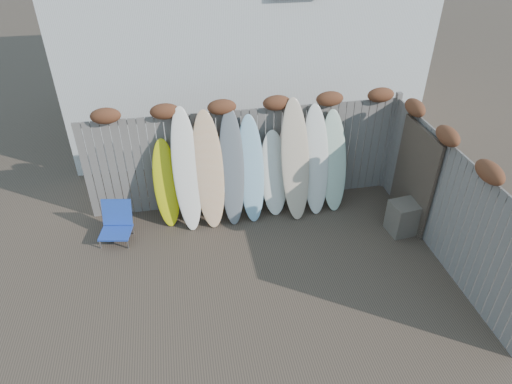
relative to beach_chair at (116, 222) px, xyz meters
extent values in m
plane|color=#493A2D|center=(2.47, -1.67, -0.33)|extent=(80.00, 80.00, 0.00)
cube|color=slate|center=(2.47, 0.73, 0.67)|extent=(6.00, 0.10, 2.00)
cube|color=slate|center=(5.47, 0.73, 0.72)|extent=(0.10, 0.10, 2.10)
ellipsoid|color=brown|center=(0.07, 0.69, 1.77)|extent=(0.52, 0.28, 0.28)
ellipsoid|color=brown|center=(1.07, 0.69, 1.77)|extent=(0.52, 0.28, 0.28)
ellipsoid|color=brown|center=(2.07, 0.69, 1.77)|extent=(0.52, 0.28, 0.28)
ellipsoid|color=brown|center=(3.07, 0.69, 1.77)|extent=(0.52, 0.28, 0.28)
ellipsoid|color=brown|center=(4.07, 0.69, 1.77)|extent=(0.52, 0.28, 0.28)
ellipsoid|color=brown|center=(5.07, 0.69, 1.77)|extent=(0.52, 0.28, 0.28)
cube|color=slate|center=(5.47, -1.47, 0.67)|extent=(0.10, 4.40, 2.00)
ellipsoid|color=brown|center=(5.43, -2.17, 1.77)|extent=(0.28, 0.56, 0.28)
ellipsoid|color=brown|center=(5.43, -1.07, 1.77)|extent=(0.28, 0.56, 0.28)
ellipsoid|color=brown|center=(5.43, 0.03, 1.77)|extent=(0.28, 0.56, 0.28)
cube|color=silver|center=(2.97, 4.83, 2.67)|extent=(8.00, 5.00, 6.00)
cube|color=#2344AF|center=(-0.02, -0.13, -0.13)|extent=(0.61, 0.55, 0.03)
cube|color=#2449B6|center=(0.02, 0.12, 0.14)|extent=(0.55, 0.25, 0.49)
cylinder|color=silver|center=(-0.30, -0.28, -0.23)|extent=(0.03, 0.03, 0.20)
cylinder|color=#B6B5BC|center=(-0.23, 0.11, -0.23)|extent=(0.03, 0.03, 0.20)
cylinder|color=#A2A3A9|center=(0.18, -0.37, -0.23)|extent=(0.03, 0.03, 0.20)
cylinder|color=#A1A1A8|center=(0.25, 0.03, -0.23)|extent=(0.03, 0.03, 0.20)
cube|color=#6E6152|center=(5.19, -0.80, -0.02)|extent=(0.58, 0.51, 0.62)
cube|color=#48392B|center=(5.40, -0.47, 0.63)|extent=(0.06, 1.28, 1.92)
ellipsoid|color=yellow|center=(0.95, 0.37, 0.48)|extent=(0.47, 0.60, 1.62)
ellipsoid|color=white|center=(1.34, 0.27, 0.78)|extent=(0.52, 0.80, 2.22)
ellipsoid|color=#E1B576|center=(1.74, 0.27, 0.74)|extent=(0.57, 0.77, 2.13)
ellipsoid|color=slate|center=(2.16, 0.28, 0.73)|extent=(0.52, 0.78, 2.12)
ellipsoid|color=#94C0D5|center=(2.53, 0.29, 0.66)|extent=(0.48, 0.70, 1.98)
ellipsoid|color=white|center=(2.98, 0.35, 0.48)|extent=(0.53, 0.59, 1.62)
ellipsoid|color=beige|center=(3.35, 0.24, 0.79)|extent=(0.56, 0.80, 2.24)
ellipsoid|color=white|center=(3.77, 0.31, 0.70)|extent=(0.52, 0.74, 2.06)
ellipsoid|color=beige|center=(4.14, 0.33, 0.63)|extent=(0.53, 0.70, 1.93)
camera|label=1|loc=(1.28, -6.82, 5.08)|focal=32.00mm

